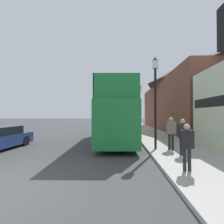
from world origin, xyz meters
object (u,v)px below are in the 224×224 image
parked_car_far_side (0,139)px  pedestrian_third (171,130)px  pedestrian_nearest (187,143)px  lamp_post_second (140,100)px  lamp_post_third (135,106)px  lamp_post_nearest (155,86)px  pedestrian_second (183,133)px  tour_bus (116,117)px  parked_car_ahead_of_bus (123,126)px

parked_car_far_side → pedestrian_third: pedestrian_third is taller
pedestrian_nearest → lamp_post_second: lamp_post_second is taller
lamp_post_third → lamp_post_nearest: bearing=-90.5°
pedestrian_second → lamp_post_second: 9.15m
parked_car_far_side → pedestrian_second: 10.41m
pedestrian_second → lamp_post_third: (-0.90, 16.10, 2.08)m
parked_car_far_side → pedestrian_third: size_ratio=2.57×
tour_bus → parked_car_far_side: 7.96m
pedestrian_third → pedestrian_second: bearing=-81.0°
parked_car_far_side → parked_car_ahead_of_bus: bearing=-120.4°
pedestrian_third → lamp_post_nearest: bearing=168.0°
parked_car_ahead_of_bus → lamp_post_third: (1.71, 2.88, 2.61)m
parked_car_far_side → pedestrian_nearest: 10.37m
tour_bus → pedestrian_nearest: (2.65, -7.87, -0.76)m
pedestrian_second → lamp_post_second: size_ratio=0.35×
lamp_post_second → lamp_post_third: bearing=88.7°
parked_car_ahead_of_bus → pedestrian_second: 13.49m
pedestrian_nearest → parked_car_far_side: bearing=156.9°
parked_car_far_side → lamp_post_second: size_ratio=0.93×
parked_car_ahead_of_bus → pedestrian_third: pedestrian_third is taller
tour_bus → pedestrian_nearest: size_ratio=6.60×
parked_car_ahead_of_bus → lamp_post_second: (1.54, -4.45, 2.89)m
tour_bus → pedestrian_third: tour_bus is taller
lamp_post_nearest → lamp_post_third: bearing=89.5°
lamp_post_third → pedestrian_nearest: bearing=-89.5°
tour_bus → lamp_post_nearest: size_ratio=2.04×
pedestrian_third → lamp_post_nearest: (-0.82, 0.17, 2.50)m
tour_bus → lamp_post_third: bearing=75.2°
pedestrian_second → pedestrian_third: size_ratio=0.97×
pedestrian_third → pedestrian_nearest: bearing=-98.1°
tour_bus → pedestrian_third: bearing=-54.4°
parked_car_far_side → lamp_post_third: lamp_post_third is taller
tour_bus → parked_car_far_side: size_ratio=2.33×
parked_car_far_side → lamp_post_second: 11.99m
parked_car_ahead_of_bus → parked_car_far_side: size_ratio=0.92×
lamp_post_second → parked_car_far_side: bearing=-142.2°
tour_bus → lamp_post_nearest: bearing=-61.1°
lamp_post_nearest → tour_bus: bearing=120.5°
pedestrian_third → lamp_post_second: (-0.86, 7.50, 2.32)m
parked_car_far_side → pedestrian_second: size_ratio=2.65×
pedestrian_nearest → pedestrian_third: pedestrian_third is taller
parked_car_far_side → pedestrian_second: bearing=173.9°
lamp_post_second → tour_bus: bearing=-124.8°
pedestrian_nearest → lamp_post_second: (-0.33, 11.19, 2.43)m
parked_car_ahead_of_bus → parked_car_far_side: parked_car_ahead_of_bus is taller
lamp_post_nearest → parked_car_far_side: bearing=178.8°
lamp_post_second → lamp_post_third: (0.17, 7.33, -0.28)m
parked_car_far_side → lamp_post_third: size_ratio=1.02×
parked_car_ahead_of_bus → pedestrian_nearest: bearing=-86.0°
parked_car_ahead_of_bus → lamp_post_second: lamp_post_second is taller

